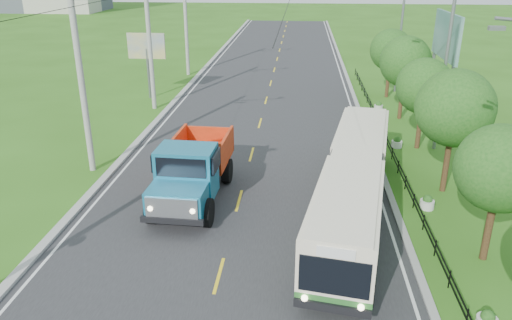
# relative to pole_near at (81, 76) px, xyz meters

# --- Properties ---
(ground) EXTENTS (240.00, 240.00, 0.00)m
(ground) POSITION_rel_pole_near_xyz_m (8.26, -9.00, -5.09)
(ground) COLOR #2E5E16
(ground) RESTS_ON ground
(road) EXTENTS (14.00, 120.00, 0.02)m
(road) POSITION_rel_pole_near_xyz_m (8.26, 11.00, -5.08)
(road) COLOR #28282B
(road) RESTS_ON ground
(curb_left) EXTENTS (0.40, 120.00, 0.15)m
(curb_left) POSITION_rel_pole_near_xyz_m (1.06, 11.00, -5.02)
(curb_left) COLOR #9E9E99
(curb_left) RESTS_ON ground
(curb_right) EXTENTS (0.30, 120.00, 0.10)m
(curb_right) POSITION_rel_pole_near_xyz_m (15.41, 11.00, -5.04)
(curb_right) COLOR #9E9E99
(curb_right) RESTS_ON ground
(edge_line_left) EXTENTS (0.12, 120.00, 0.00)m
(edge_line_left) POSITION_rel_pole_near_xyz_m (1.61, 11.00, -5.07)
(edge_line_left) COLOR silver
(edge_line_left) RESTS_ON road
(edge_line_right) EXTENTS (0.12, 120.00, 0.00)m
(edge_line_right) POSITION_rel_pole_near_xyz_m (14.91, 11.00, -5.07)
(edge_line_right) COLOR silver
(edge_line_right) RESTS_ON road
(centre_dash) EXTENTS (0.12, 2.20, 0.00)m
(centre_dash) POSITION_rel_pole_near_xyz_m (8.26, -9.00, -5.07)
(centre_dash) COLOR yellow
(centre_dash) RESTS_ON road
(railing_right) EXTENTS (0.04, 40.00, 0.60)m
(railing_right) POSITION_rel_pole_near_xyz_m (16.26, 5.00, -4.79)
(railing_right) COLOR black
(railing_right) RESTS_ON ground
(pole_near) EXTENTS (3.51, 0.32, 10.00)m
(pole_near) POSITION_rel_pole_near_xyz_m (0.00, 0.00, 0.00)
(pole_near) COLOR gray
(pole_near) RESTS_ON ground
(pole_mid) EXTENTS (3.51, 0.32, 10.00)m
(pole_mid) POSITION_rel_pole_near_xyz_m (0.00, 12.00, 0.00)
(pole_mid) COLOR gray
(pole_mid) RESTS_ON ground
(pole_far) EXTENTS (3.51, 0.32, 10.00)m
(pole_far) POSITION_rel_pole_near_xyz_m (0.00, 24.00, 0.00)
(pole_far) COLOR gray
(pole_far) RESTS_ON ground
(tree_second) EXTENTS (3.18, 3.26, 5.30)m
(tree_second) POSITION_rel_pole_near_xyz_m (18.12, -6.86, -1.57)
(tree_second) COLOR #382314
(tree_second) RESTS_ON ground
(tree_third) EXTENTS (3.60, 3.62, 6.00)m
(tree_third) POSITION_rel_pole_near_xyz_m (18.12, -0.86, -1.11)
(tree_third) COLOR #382314
(tree_third) RESTS_ON ground
(tree_fourth) EXTENTS (3.24, 3.31, 5.40)m
(tree_fourth) POSITION_rel_pole_near_xyz_m (18.12, 5.14, -1.51)
(tree_fourth) COLOR #382314
(tree_fourth) RESTS_ON ground
(tree_fifth) EXTENTS (3.48, 3.52, 5.80)m
(tree_fifth) POSITION_rel_pole_near_xyz_m (18.12, 11.14, -1.24)
(tree_fifth) COLOR #382314
(tree_fifth) RESTS_ON ground
(tree_back) EXTENTS (3.30, 3.36, 5.50)m
(tree_back) POSITION_rel_pole_near_xyz_m (18.12, 17.14, -1.44)
(tree_back) COLOR #382314
(tree_back) RESTS_ON ground
(streetlight_mid) EXTENTS (3.02, 0.20, 9.07)m
(streetlight_mid) POSITION_rel_pole_near_xyz_m (18.90, 5.00, -0.19)
(streetlight_mid) COLOR slate
(streetlight_mid) RESTS_ON ground
(streetlight_far) EXTENTS (3.02, 0.20, 9.07)m
(streetlight_far) POSITION_rel_pole_near_xyz_m (18.90, 19.00, -0.19)
(streetlight_far) COLOR slate
(streetlight_far) RESTS_ON ground
(planter_near) EXTENTS (0.64, 0.64, 0.67)m
(planter_near) POSITION_rel_pole_near_xyz_m (16.86, -3.00, -4.81)
(planter_near) COLOR silver
(planter_near) RESTS_ON ground
(planter_mid) EXTENTS (0.64, 0.64, 0.67)m
(planter_mid) POSITION_rel_pole_near_xyz_m (16.86, 5.00, -4.81)
(planter_mid) COLOR silver
(planter_mid) RESTS_ON ground
(planter_far) EXTENTS (0.64, 0.64, 0.67)m
(planter_far) POSITION_rel_pole_near_xyz_m (16.86, 13.00, -4.81)
(planter_far) COLOR silver
(planter_far) RESTS_ON ground
(billboard_left) EXTENTS (3.00, 0.20, 5.20)m
(billboard_left) POSITION_rel_pole_near_xyz_m (-1.24, 15.00, -1.23)
(billboard_left) COLOR slate
(billboard_left) RESTS_ON ground
(billboard_right) EXTENTS (0.24, 6.00, 7.30)m
(billboard_right) POSITION_rel_pole_near_xyz_m (20.56, 11.00, 0.25)
(billboard_right) COLOR slate
(billboard_right) RESTS_ON ground
(bus) EXTENTS (4.87, 14.93, 2.85)m
(bus) POSITION_rel_pole_near_xyz_m (13.40, -4.02, -3.38)
(bus) COLOR #296528
(bus) RESTS_ON ground
(dump_truck) EXTENTS (3.03, 7.14, 2.95)m
(dump_truck) POSITION_rel_pole_near_xyz_m (6.12, -3.00, -3.42)
(dump_truck) COLOR #166686
(dump_truck) RESTS_ON ground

